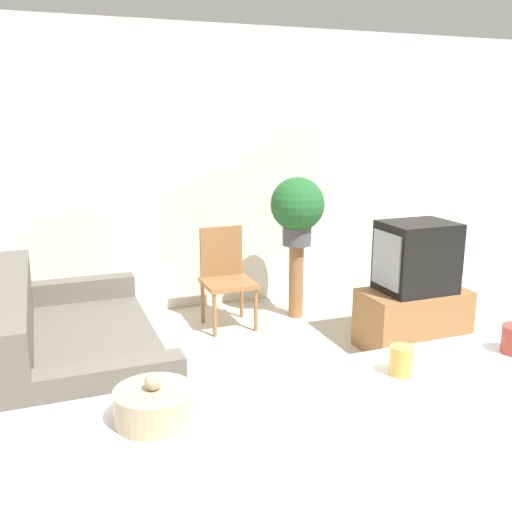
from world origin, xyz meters
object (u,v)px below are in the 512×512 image
Objects in this scene: couch at (74,362)px; wooden_chair at (225,273)px; potted_plant at (297,207)px; television at (416,257)px; decorative_bowl at (154,405)px.

wooden_chair reaches higher than couch.
couch is 2.93× the size of potted_plant.
television is 1.68m from wooden_chair.
decorative_bowl is at bearing -121.78° from potted_plant.
wooden_chair is (-1.27, 1.06, -0.29)m from television.
couch is at bearing -179.63° from television.
wooden_chair is (1.40, 1.08, 0.18)m from couch.
television is (2.66, 0.02, 0.47)m from couch.
wooden_chair is at bearing 37.69° from couch.
television is at bearing 0.37° from couch.
television is at bearing 39.92° from decorative_bowl.
decorative_bowl is (0.15, -2.09, 0.72)m from couch.
decorative_bowl is at bearing -140.08° from television.
television reaches higher than couch.
television is 3.29m from decorative_bowl.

